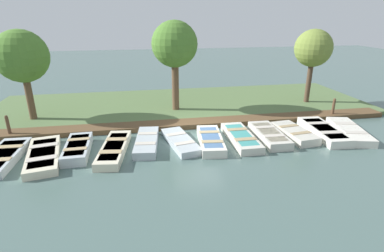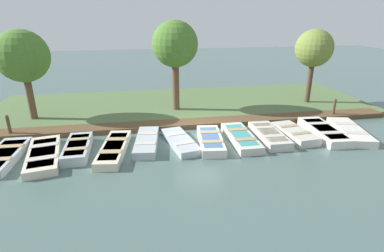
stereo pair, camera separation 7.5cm
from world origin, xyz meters
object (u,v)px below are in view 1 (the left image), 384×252
object	(u,v)px
park_tree_center	(313,49)
rowboat_11	(349,131)
rowboat_0	(3,157)
rowboat_10	(324,131)
rowboat_3	(114,149)
park_tree_far_left	(22,57)
rowboat_4	(147,142)
mooring_post_near	(8,127)
park_tree_left	(175,45)
rowboat_2	(78,148)
rowboat_6	(211,140)
mooring_post_far	(333,108)
rowboat_8	(269,135)
rowboat_5	(180,141)
rowboat_9	(294,133)
rowboat_7	(241,137)
rowboat_1	(43,155)

from	to	relation	value
park_tree_center	rowboat_11	bearing A→B (deg)	-7.34
rowboat_0	rowboat_10	distance (m)	14.66
rowboat_3	park_tree_far_left	size ratio (longest dim) A/B	0.72
rowboat_11	park_tree_center	world-z (taller)	park_tree_center
rowboat_4	mooring_post_near	xyz separation A→B (m)	(-2.09, -6.53, 0.40)
mooring_post_near	park_tree_far_left	xyz separation A→B (m)	(-2.29, 0.42, 3.01)
rowboat_11	park_tree_left	xyz separation A→B (m)	(-5.19, -8.12, 3.84)
park_tree_left	rowboat_3	bearing A→B (deg)	-32.92
rowboat_2	rowboat_11	bearing A→B (deg)	87.39
rowboat_10	rowboat_6	bearing A→B (deg)	-84.97
rowboat_6	mooring_post_near	distance (m)	9.79
rowboat_6	mooring_post_far	size ratio (longest dim) A/B	2.67
rowboat_4	rowboat_6	world-z (taller)	rowboat_6
park_tree_far_left	rowboat_0	bearing A→B (deg)	2.60
rowboat_3	rowboat_11	distance (m)	11.52
park_tree_center	rowboat_3	bearing A→B (deg)	-66.23
rowboat_8	rowboat_6	bearing A→B (deg)	-86.00
rowboat_3	mooring_post_near	world-z (taller)	mooring_post_near
rowboat_8	park_tree_far_left	size ratio (longest dim) A/B	0.61
rowboat_6	rowboat_11	bearing A→B (deg)	95.84
rowboat_6	rowboat_0	bearing A→B (deg)	-82.86
rowboat_8	rowboat_2	bearing A→B (deg)	-88.56
rowboat_11	rowboat_8	bearing A→B (deg)	-79.09
rowboat_5	rowboat_8	world-z (taller)	rowboat_8
mooring_post_far	mooring_post_near	bearing A→B (deg)	-90.00
rowboat_5	rowboat_9	xyz separation A→B (m)	(0.07, 5.67, 0.04)
rowboat_9	mooring_post_near	distance (m)	13.94
rowboat_4	mooring_post_near	distance (m)	6.87
rowboat_7	rowboat_9	distance (m)	2.77
rowboat_1	rowboat_7	distance (m)	8.76
rowboat_0	rowboat_5	bearing A→B (deg)	94.18
rowboat_7	rowboat_11	world-z (taller)	rowboat_11
rowboat_0	rowboat_4	bearing A→B (deg)	96.15
rowboat_5	rowboat_10	size ratio (longest dim) A/B	0.90
rowboat_9	rowboat_10	world-z (taller)	rowboat_10
rowboat_8	mooring_post_far	xyz separation A→B (m)	(-2.32, 4.95, 0.39)
rowboat_6	park_tree_left	bearing A→B (deg)	-162.78
rowboat_0	park_tree_far_left	distance (m)	5.94
mooring_post_far	rowboat_6	bearing A→B (deg)	-72.74
rowboat_8	mooring_post_near	world-z (taller)	mooring_post_near
rowboat_8	rowboat_11	size ratio (longest dim) A/B	0.86
rowboat_7	mooring_post_near	bearing A→B (deg)	-101.64
rowboat_0	rowboat_4	world-z (taller)	rowboat_4
rowboat_4	rowboat_5	distance (m)	1.55
rowboat_2	rowboat_1	bearing A→B (deg)	-76.56
park_tree_far_left	park_tree_left	xyz separation A→B (m)	(-0.36, 8.08, 0.42)
rowboat_8	rowboat_5	bearing A→B (deg)	-89.87
rowboat_1	rowboat_2	world-z (taller)	rowboat_2
rowboat_8	rowboat_10	distance (m)	2.89
rowboat_8	park_tree_left	bearing A→B (deg)	-140.39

